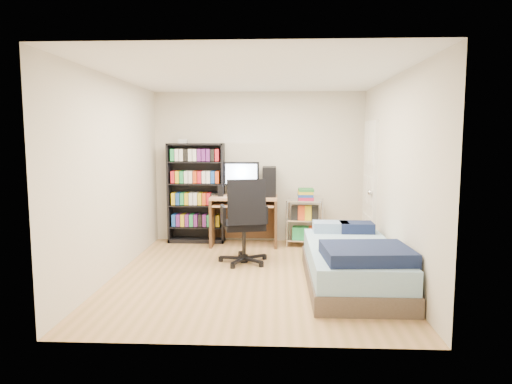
{
  "coord_description": "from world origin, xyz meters",
  "views": [
    {
      "loc": [
        0.31,
        -5.65,
        1.74
      ],
      "look_at": [
        0.03,
        0.4,
        1.02
      ],
      "focal_mm": 32.0,
      "sensor_mm": 36.0,
      "label": 1
    }
  ],
  "objects_px": {
    "media_shelf": "(196,192)",
    "office_chair": "(244,237)",
    "computer_desk": "(251,200)",
    "bed": "(353,263)"
  },
  "relations": [
    {
      "from": "computer_desk",
      "to": "office_chair",
      "type": "height_order",
      "value": "computer_desk"
    },
    {
      "from": "media_shelf",
      "to": "computer_desk",
      "type": "bearing_deg",
      "value": -8.2
    },
    {
      "from": "media_shelf",
      "to": "office_chair",
      "type": "distance_m",
      "value": 1.65
    },
    {
      "from": "computer_desk",
      "to": "bed",
      "type": "bearing_deg",
      "value": -57.13
    },
    {
      "from": "media_shelf",
      "to": "computer_desk",
      "type": "xyz_separation_m",
      "value": [
        0.92,
        -0.13,
        -0.12
      ]
    },
    {
      "from": "computer_desk",
      "to": "bed",
      "type": "xyz_separation_m",
      "value": [
        1.32,
        -2.05,
        -0.46
      ]
    },
    {
      "from": "media_shelf",
      "to": "computer_desk",
      "type": "distance_m",
      "value": 0.94
    },
    {
      "from": "media_shelf",
      "to": "office_chair",
      "type": "bearing_deg",
      "value": -55.34
    },
    {
      "from": "computer_desk",
      "to": "office_chair",
      "type": "distance_m",
      "value": 1.22
    },
    {
      "from": "office_chair",
      "to": "computer_desk",
      "type": "bearing_deg",
      "value": 75.65
    }
  ]
}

